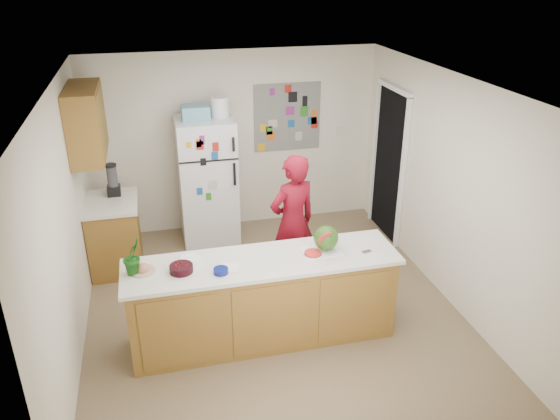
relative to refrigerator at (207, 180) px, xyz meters
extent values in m
cube|color=brown|center=(0.45, -1.88, -0.86)|extent=(4.00, 4.50, 0.02)
cube|color=beige|center=(0.45, 0.38, 0.40)|extent=(4.00, 0.02, 2.50)
cube|color=beige|center=(-1.56, -1.88, 0.40)|extent=(0.02, 4.50, 2.50)
cube|color=beige|center=(2.46, -1.88, 0.40)|extent=(0.02, 4.50, 2.50)
cube|color=white|center=(0.45, -1.88, 1.66)|extent=(4.00, 4.50, 0.02)
cube|color=black|center=(2.44, -0.43, 0.17)|extent=(0.03, 0.85, 2.04)
cube|color=brown|center=(0.25, -2.38, -0.41)|extent=(2.60, 0.62, 0.88)
cube|color=silver|center=(0.25, -2.38, 0.05)|extent=(2.68, 0.70, 0.04)
cube|color=brown|center=(-1.24, -0.53, -0.42)|extent=(0.60, 0.80, 0.86)
cube|color=silver|center=(-1.24, -0.53, 0.03)|extent=(0.64, 0.84, 0.04)
cube|color=brown|center=(-1.37, -0.58, 1.05)|extent=(0.35, 1.00, 0.80)
cube|color=silver|center=(0.00, 0.00, 0.00)|extent=(0.75, 0.70, 1.70)
cube|color=#5999B2|center=(-0.10, 0.00, 0.94)|extent=(0.35, 0.28, 0.18)
cube|color=slate|center=(1.20, 0.36, 0.70)|extent=(0.95, 0.01, 0.95)
imported|color=maroon|center=(0.80, -1.47, -0.03)|extent=(0.69, 0.56, 1.64)
cylinder|color=black|center=(-1.19, -0.34, 0.24)|extent=(0.13, 0.13, 0.38)
cube|color=silver|center=(0.84, -2.35, 0.08)|extent=(0.40, 0.31, 0.01)
sphere|color=#234F0E|center=(0.90, -2.33, 0.21)|extent=(0.25, 0.25, 0.25)
cylinder|color=#BC2449|center=(0.75, -2.40, 0.09)|extent=(0.16, 0.16, 0.02)
cylinder|color=black|center=(-0.53, -2.42, 0.11)|extent=(0.24, 0.24, 0.07)
cylinder|color=white|center=(-0.43, -2.27, 0.10)|extent=(0.20, 0.20, 0.06)
cylinder|color=#0B145C|center=(-0.18, -2.53, 0.10)|extent=(0.16, 0.16, 0.05)
cylinder|color=tan|center=(-0.87, -2.33, 0.08)|extent=(0.27, 0.27, 0.02)
cube|color=white|center=(-0.09, -2.47, 0.08)|extent=(0.20, 0.18, 0.02)
cube|color=gray|center=(1.28, -2.47, 0.08)|extent=(0.10, 0.06, 0.01)
imported|color=#0D450B|center=(-0.95, -2.33, 0.25)|extent=(0.25, 0.25, 0.36)
camera|label=1|loc=(-0.68, -6.87, 2.71)|focal=35.00mm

